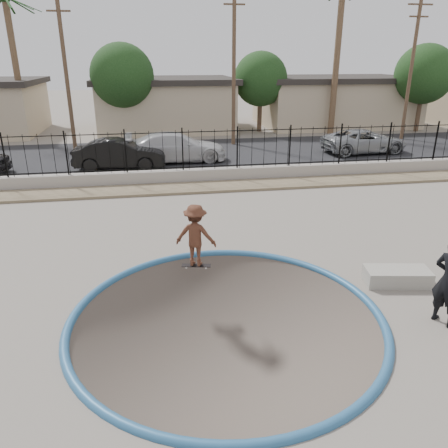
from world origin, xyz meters
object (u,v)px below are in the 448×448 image
car_c (176,147)px  car_d (364,141)px  skater (196,239)px  car_b (120,154)px  skateboard (196,266)px  concrete_ledge (397,276)px

car_c → car_d: 11.17m
skater → car_b: 12.08m
skater → car_c: skater is taller
car_c → car_d: car_c is taller
skateboard → car_d: 17.70m
skater → car_c: 12.99m
skater → car_d: size_ratio=0.34×
skateboard → car_c: bearing=99.7°
car_c → car_d: size_ratio=1.08×
car_c → car_d: (11.17, 0.41, -0.09)m
skateboard → concrete_ledge: size_ratio=0.51×
concrete_ledge → car_d: car_d is taller
concrete_ledge → car_b: (-7.53, 13.57, 0.59)m
skater → car_c: bearing=-71.5°
skateboard → car_b: bearing=113.7°
car_d → skater: bearing=135.2°
skater → concrete_ledge: bearing=-179.6°
skater → car_b: (-2.59, 11.80, -0.07)m
skateboard → car_c: 13.01m
skater → car_d: (11.54, 13.40, -0.13)m
car_b → car_c: 3.19m
car_b → car_c: size_ratio=0.85×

